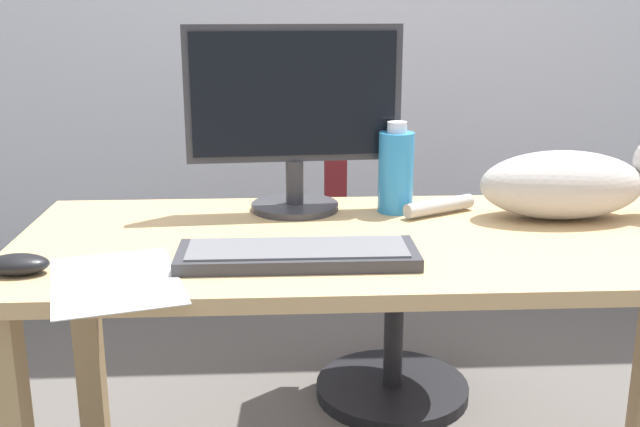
# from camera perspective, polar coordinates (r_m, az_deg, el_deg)

# --- Properties ---
(desk) EXTENTS (1.54, 0.65, 0.75)m
(desk) POSITION_cam_1_polar(r_m,az_deg,el_deg) (1.59, 5.65, -5.51)
(desk) COLOR tan
(desk) RESTS_ON ground_plane
(office_chair) EXTENTS (0.48, 0.48, 0.89)m
(office_chair) POSITION_cam_1_polar(r_m,az_deg,el_deg) (2.34, 4.42, -5.35)
(office_chair) COLOR black
(office_chair) RESTS_ON ground_plane
(monitor) EXTENTS (0.48, 0.20, 0.41)m
(monitor) POSITION_cam_1_polar(r_m,az_deg,el_deg) (1.69, -1.97, 7.71)
(monitor) COLOR #333338
(monitor) RESTS_ON desk
(keyboard) EXTENTS (0.44, 0.15, 0.03)m
(keyboard) POSITION_cam_1_polar(r_m,az_deg,el_deg) (1.39, -1.71, -3.11)
(keyboard) COLOR #333338
(keyboard) RESTS_ON desk
(cat) EXTENTS (0.61, 0.19, 0.20)m
(cat) POSITION_cam_1_polar(r_m,az_deg,el_deg) (1.74, 18.48, 2.27)
(cat) COLOR #B2ADA8
(cat) RESTS_ON desk
(computer_mouse) EXTENTS (0.11, 0.06, 0.04)m
(computer_mouse) POSITION_cam_1_polar(r_m,az_deg,el_deg) (1.42, -21.85, -3.57)
(computer_mouse) COLOR black
(computer_mouse) RESTS_ON desk
(paper_sheet) EXTENTS (0.28, 0.34, 0.00)m
(paper_sheet) POSITION_cam_1_polar(r_m,az_deg,el_deg) (1.34, -15.18, -4.89)
(paper_sheet) COLOR white
(paper_sheet) RESTS_ON desk
(water_bottle) EXTENTS (0.08, 0.08, 0.21)m
(water_bottle) POSITION_cam_1_polar(r_m,az_deg,el_deg) (1.71, 5.74, 3.23)
(water_bottle) COLOR #2D8CD1
(water_bottle) RESTS_ON desk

